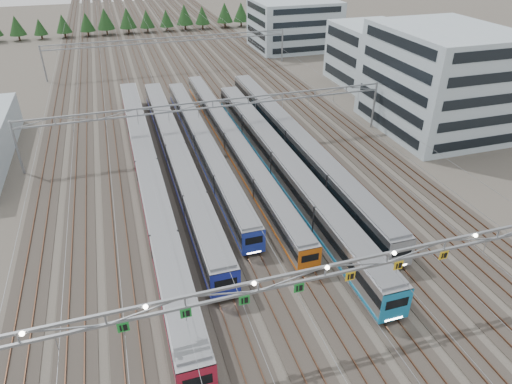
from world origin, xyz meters
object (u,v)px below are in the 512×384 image
object	(u,v)px
gantry_mid	(213,110)
depot_bldg_north	(294,24)
train_d	(232,141)
train_b	(176,155)
train_e	(281,162)
gantry_far	(170,44)
gantry_near	(325,275)
train_a	(148,171)
train_f	(294,140)
train_c	(203,144)
depot_bldg_mid	(370,54)
depot_bldg_south	(439,80)

from	to	relation	value
gantry_mid	depot_bldg_north	xyz separation A→B (m)	(36.10, 57.63, -0.03)
train_d	train_b	bearing A→B (deg)	-164.13
train_b	train_e	distance (m)	15.22
gantry_far	gantry_near	bearing A→B (deg)	-90.03
train_e	gantry_far	bearing A→B (deg)	96.76
train_a	train_f	xyz separation A→B (m)	(22.50, 3.40, 0.01)
train_f	gantry_far	size ratio (longest dim) A/B	1.04
train_f	train_d	bearing A→B (deg)	160.32
train_d	gantry_far	bearing A→B (deg)	92.72
gantry_near	gantry_mid	world-z (taller)	gantry_near
train_c	train_d	bearing A→B (deg)	-3.35
gantry_mid	train_b	bearing A→B (deg)	-143.66
train_b	depot_bldg_north	xyz separation A→B (m)	(42.85, 62.60, 4.21)
train_e	depot_bldg_mid	world-z (taller)	depot_bldg_mid
train_f	train_e	bearing A→B (deg)	-125.28
train_b	gantry_near	bearing A→B (deg)	-79.20
gantry_far	train_c	bearing A→B (deg)	-92.73
train_b	train_e	size ratio (longest dim) A/B	1.00
gantry_far	depot_bldg_mid	size ratio (longest dim) A/B	3.52
train_f	depot_bldg_north	bearing A→B (deg)	68.56
train_a	train_b	distance (m)	6.06
train_a	depot_bldg_mid	distance (m)	60.95
train_b	gantry_far	size ratio (longest dim) A/B	1.03
gantry_near	train_f	bearing A→B (deg)	71.87
train_c	gantry_mid	world-z (taller)	gantry_mid
train_b	train_d	bearing A→B (deg)	15.87
train_c	depot_bldg_north	distance (m)	71.16
train_c	gantry_far	bearing A→B (deg)	87.27
depot_bldg_mid	train_a	bearing A→B (deg)	-147.78
train_e	gantry_mid	size ratio (longest dim) A/B	1.03
train_e	gantry_near	xyz separation A→B (m)	(-6.80, -28.13, 4.85)
train_c	gantry_far	xyz separation A→B (m)	(2.25, 47.14, 4.43)
depot_bldg_south	gantry_far	bearing A→B (deg)	128.11
train_a	train_f	bearing A→B (deg)	8.60
train_d	gantry_near	xyz separation A→B (m)	(-2.30, -37.71, 5.18)
gantry_far	train_a	bearing A→B (deg)	-101.76
train_c	train_f	distance (m)	13.94
train_a	train_d	world-z (taller)	train_a
train_a	train_c	bearing A→B (deg)	37.41
train_a	gantry_far	distance (m)	55.34
train_c	gantry_near	world-z (taller)	gantry_near
train_f	depot_bldg_south	bearing A→B (deg)	5.38
train_f	depot_bldg_mid	bearing A→B (deg)	45.07
train_a	gantry_far	world-z (taller)	gantry_far
train_a	train_f	world-z (taller)	train_f
depot_bldg_north	train_e	bearing A→B (deg)	-112.86
train_b	train_d	xyz separation A→B (m)	(9.00, 2.56, -0.25)
gantry_near	depot_bldg_north	xyz separation A→B (m)	(36.14, 97.75, -0.73)
train_d	gantry_near	world-z (taller)	gantry_near
train_e	gantry_mid	world-z (taller)	gantry_mid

